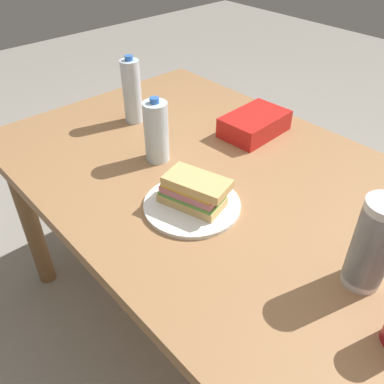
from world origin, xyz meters
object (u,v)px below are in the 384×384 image
(chip_bag, at_px, (254,124))
(water_bottle_tall, at_px, (156,132))
(plastic_cup_stack, at_px, (373,245))
(dining_table, at_px, (253,217))
(sandwich, at_px, (194,191))
(paper_plate, at_px, (192,205))
(water_bottle_spare, at_px, (132,91))

(chip_bag, relative_size, water_bottle_tall, 1.11)
(plastic_cup_stack, bearing_deg, water_bottle_tall, -177.72)
(water_bottle_tall, bearing_deg, plastic_cup_stack, 2.28)
(dining_table, distance_m, sandwich, 0.22)
(water_bottle_tall, bearing_deg, chip_bag, 75.28)
(paper_plate, bearing_deg, water_bottle_spare, 161.23)
(chip_bag, relative_size, plastic_cup_stack, 1.04)
(sandwich, bearing_deg, paper_plate, -136.67)
(dining_table, distance_m, plastic_cup_stack, 0.41)
(sandwich, height_order, plastic_cup_stack, plastic_cup_stack)
(dining_table, xyz_separation_m, water_bottle_tall, (-0.33, -0.09, 0.18))
(paper_plate, bearing_deg, dining_table, 63.23)
(dining_table, xyz_separation_m, chip_bag, (-0.24, 0.27, 0.12))
(paper_plate, xyz_separation_m, chip_bag, (-0.16, 0.43, 0.03))
(chip_bag, bearing_deg, water_bottle_tall, -18.12)
(dining_table, distance_m, chip_bag, 0.38)
(water_bottle_tall, bearing_deg, dining_table, 14.29)
(water_bottle_spare, bearing_deg, water_bottle_tall, -20.04)
(dining_table, xyz_separation_m, paper_plate, (-0.08, -0.16, 0.09))
(sandwich, height_order, chip_bag, sandwich)
(paper_plate, xyz_separation_m, sandwich, (0.00, 0.00, 0.05))
(plastic_cup_stack, xyz_separation_m, water_bottle_spare, (-0.95, 0.07, 0.00))
(paper_plate, distance_m, water_bottle_tall, 0.28)
(dining_table, height_order, water_bottle_tall, water_bottle_tall)
(dining_table, height_order, paper_plate, paper_plate)
(water_bottle_tall, relative_size, water_bottle_spare, 0.86)
(chip_bag, distance_m, water_bottle_spare, 0.44)
(chip_bag, xyz_separation_m, plastic_cup_stack, (0.60, -0.32, 0.08))
(dining_table, bearing_deg, sandwich, -116.32)
(dining_table, distance_m, paper_plate, 0.20)
(paper_plate, height_order, sandwich, sandwich)
(paper_plate, distance_m, plastic_cup_stack, 0.46)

